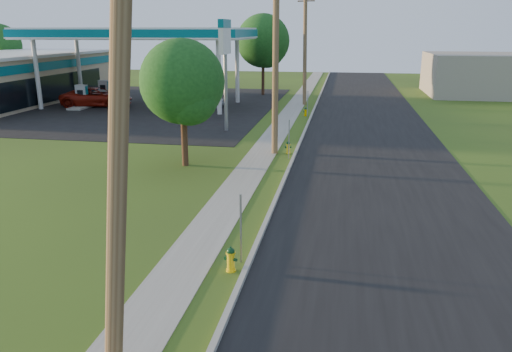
{
  "coord_description": "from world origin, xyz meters",
  "views": [
    {
      "loc": [
        2.87,
        -8.22,
        6.24
      ],
      "look_at": [
        0.0,
        8.0,
        1.4
      ],
      "focal_mm": 35.0,
      "sensor_mm": 36.0,
      "label": 1
    }
  ],
  "objects_px": {
    "fuel_pump_nw": "(82,99)",
    "price_pylon": "(225,43)",
    "utility_pole_mid": "(276,57)",
    "hydrant_far": "(306,112)",
    "tree_back": "(0,47)",
    "car_red": "(97,97)",
    "utility_pole_far": "(305,48)",
    "utility_pole_near": "(118,125)",
    "fuel_pump_ne": "(187,102)",
    "fuel_pump_se": "(201,96)",
    "tree_verge": "(184,85)",
    "hydrant_mid": "(288,147)",
    "fuel_pump_sw": "(105,93)",
    "tree_lot": "(264,43)",
    "car_silver": "(199,99)",
    "hydrant_near": "(231,259)"
  },
  "relations": [
    {
      "from": "utility_pole_far",
      "to": "fuel_pump_sw",
      "type": "relative_size",
      "value": 2.97
    },
    {
      "from": "tree_verge",
      "to": "car_red",
      "type": "xyz_separation_m",
      "value": [
        -13.31,
        17.11,
        -3.0
      ]
    },
    {
      "from": "price_pylon",
      "to": "tree_verge",
      "type": "relative_size",
      "value": 1.16
    },
    {
      "from": "utility_pole_near",
      "to": "hydrant_mid",
      "type": "distance_m",
      "value": 18.65
    },
    {
      "from": "fuel_pump_ne",
      "to": "car_silver",
      "type": "xyz_separation_m",
      "value": [
        0.52,
        1.74,
        -0.01
      ]
    },
    {
      "from": "utility_pole_near",
      "to": "price_pylon",
      "type": "distance_m",
      "value": 23.83
    },
    {
      "from": "fuel_pump_ne",
      "to": "fuel_pump_se",
      "type": "distance_m",
      "value": 4.0
    },
    {
      "from": "hydrant_far",
      "to": "tree_back",
      "type": "bearing_deg",
      "value": 160.16
    },
    {
      "from": "utility_pole_near",
      "to": "utility_pole_far",
      "type": "xyz_separation_m",
      "value": [
        -0.0,
        36.0,
        0.0
      ]
    },
    {
      "from": "fuel_pump_se",
      "to": "car_silver",
      "type": "xyz_separation_m",
      "value": [
        0.52,
        -2.26,
        -0.01
      ]
    },
    {
      "from": "utility_pole_mid",
      "to": "fuel_pump_nw",
      "type": "relative_size",
      "value": 3.06
    },
    {
      "from": "hydrant_near",
      "to": "utility_pole_far",
      "type": "bearing_deg",
      "value": 91.26
    },
    {
      "from": "tree_back",
      "to": "utility_pole_mid",
      "type": "bearing_deg",
      "value": -36.21
    },
    {
      "from": "fuel_pump_ne",
      "to": "utility_pole_mid",
      "type": "bearing_deg",
      "value": -55.6
    },
    {
      "from": "fuel_pump_ne",
      "to": "fuel_pump_nw",
      "type": "bearing_deg",
      "value": 180.0
    },
    {
      "from": "tree_back",
      "to": "car_red",
      "type": "height_order",
      "value": "tree_back"
    },
    {
      "from": "tree_lot",
      "to": "hydrant_mid",
      "type": "distance_m",
      "value": 24.93
    },
    {
      "from": "fuel_pump_nw",
      "to": "fuel_pump_se",
      "type": "height_order",
      "value": "same"
    },
    {
      "from": "utility_pole_far",
      "to": "utility_pole_near",
      "type": "bearing_deg",
      "value": -90.0
    },
    {
      "from": "utility_pole_far",
      "to": "price_pylon",
      "type": "relative_size",
      "value": 1.39
    },
    {
      "from": "hydrant_near",
      "to": "car_red",
      "type": "relative_size",
      "value": 0.12
    },
    {
      "from": "tree_back",
      "to": "hydrant_near",
      "type": "xyz_separation_m",
      "value": [
        33.87,
        -37.66,
        -4.1
      ]
    },
    {
      "from": "price_pylon",
      "to": "hydrant_far",
      "type": "xyz_separation_m",
      "value": [
        4.55,
        6.58,
        -5.11
      ]
    },
    {
      "from": "price_pylon",
      "to": "car_red",
      "type": "distance_m",
      "value": 16.33
    },
    {
      "from": "price_pylon",
      "to": "hydrant_mid",
      "type": "distance_m",
      "value": 8.74
    },
    {
      "from": "utility_pole_near",
      "to": "fuel_pump_sw",
      "type": "xyz_separation_m",
      "value": [
        -17.9,
        35.0,
        -4.08
      ]
    },
    {
      "from": "fuel_pump_ne",
      "to": "hydrant_far",
      "type": "bearing_deg",
      "value": -5.49
    },
    {
      "from": "utility_pole_mid",
      "to": "hydrant_far",
      "type": "distance_m",
      "value": 12.96
    },
    {
      "from": "tree_lot",
      "to": "fuel_pump_sw",
      "type": "bearing_deg",
      "value": -152.39
    },
    {
      "from": "car_silver",
      "to": "fuel_pump_se",
      "type": "bearing_deg",
      "value": -9.97
    },
    {
      "from": "fuel_pump_nw",
      "to": "price_pylon",
      "type": "height_order",
      "value": "price_pylon"
    },
    {
      "from": "hydrant_mid",
      "to": "car_red",
      "type": "relative_size",
      "value": 0.12
    },
    {
      "from": "fuel_pump_se",
      "to": "car_silver",
      "type": "bearing_deg",
      "value": -77.13
    },
    {
      "from": "price_pylon",
      "to": "car_red",
      "type": "xyz_separation_m",
      "value": [
        -13.19,
        8.45,
        -4.63
      ]
    },
    {
      "from": "fuel_pump_se",
      "to": "tree_verge",
      "type": "height_order",
      "value": "tree_verge"
    },
    {
      "from": "price_pylon",
      "to": "utility_pole_near",
      "type": "bearing_deg",
      "value": -80.58
    },
    {
      "from": "utility_pole_near",
      "to": "fuel_pump_nw",
      "type": "xyz_separation_m",
      "value": [
        -17.9,
        31.0,
        -4.08
      ]
    },
    {
      "from": "utility_pole_mid",
      "to": "fuel_pump_sw",
      "type": "bearing_deg",
      "value": 136.48
    },
    {
      "from": "fuel_pump_ne",
      "to": "hydrant_near",
      "type": "height_order",
      "value": "fuel_pump_ne"
    },
    {
      "from": "hydrant_near",
      "to": "tree_verge",
      "type": "bearing_deg",
      "value": 113.64
    },
    {
      "from": "utility_pole_near",
      "to": "hydrant_mid",
      "type": "bearing_deg",
      "value": 87.78
    },
    {
      "from": "hydrant_far",
      "to": "fuel_pump_ne",
      "type": "bearing_deg",
      "value": 174.51
    },
    {
      "from": "utility_pole_near",
      "to": "car_silver",
      "type": "height_order",
      "value": "utility_pole_near"
    },
    {
      "from": "fuel_pump_nw",
      "to": "price_pylon",
      "type": "bearing_deg",
      "value": -28.18
    },
    {
      "from": "fuel_pump_nw",
      "to": "fuel_pump_ne",
      "type": "bearing_deg",
      "value": 0.0
    },
    {
      "from": "hydrant_far",
      "to": "car_red",
      "type": "height_order",
      "value": "car_red"
    },
    {
      "from": "car_red",
      "to": "car_silver",
      "type": "bearing_deg",
      "value": -95.8
    },
    {
      "from": "fuel_pump_nw",
      "to": "car_red",
      "type": "bearing_deg",
      "value": 49.42
    },
    {
      "from": "utility_pole_far",
      "to": "fuel_pump_se",
      "type": "bearing_deg",
      "value": -173.59
    },
    {
      "from": "fuel_pump_sw",
      "to": "hydrant_mid",
      "type": "distance_m",
      "value": 25.14
    }
  ]
}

